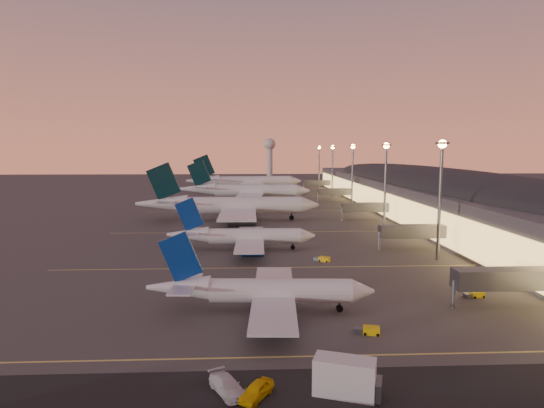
{
  "coord_description": "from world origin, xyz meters",
  "views": [
    {
      "loc": [
        -4.35,
        -94.92,
        23.88
      ],
      "look_at": [
        2.0,
        45.0,
        7.0
      ],
      "focal_mm": 30.0,
      "sensor_mm": 36.0,
      "label": 1
    }
  ],
  "objects_px": {
    "airliner_wide_near": "(229,206)",
    "service_van_d": "(257,390)",
    "airliner_narrow_north": "(242,236)",
    "baggage_tug_a": "(368,330)",
    "service_van_c": "(227,385)",
    "airliner_narrow_south": "(261,291)",
    "airliner_wide_mid": "(245,191)",
    "airliner_wide_far": "(245,182)",
    "baggage_tug_c": "(322,259)",
    "baggage_tug_b": "(475,295)",
    "radar_tower": "(270,152)",
    "catering_truck_a": "(348,378)"
  },
  "relations": [
    {
      "from": "airliner_wide_near",
      "to": "catering_truck_a",
      "type": "distance_m",
      "value": 111.91
    },
    {
      "from": "airliner_wide_far",
      "to": "airliner_narrow_north",
      "type": "bearing_deg",
      "value": -95.77
    },
    {
      "from": "baggage_tug_b",
      "to": "baggage_tug_a",
      "type": "bearing_deg",
      "value": -152.89
    },
    {
      "from": "airliner_wide_far",
      "to": "service_van_c",
      "type": "height_order",
      "value": "airliner_wide_far"
    },
    {
      "from": "catering_truck_a",
      "to": "baggage_tug_a",
      "type": "bearing_deg",
      "value": 87.7
    },
    {
      "from": "baggage_tug_a",
      "to": "catering_truck_a",
      "type": "distance_m",
      "value": 15.78
    },
    {
      "from": "radar_tower",
      "to": "baggage_tug_c",
      "type": "height_order",
      "value": "radar_tower"
    },
    {
      "from": "baggage_tug_a",
      "to": "catering_truck_a",
      "type": "bearing_deg",
      "value": -97.18
    },
    {
      "from": "baggage_tug_a",
      "to": "airliner_narrow_south",
      "type": "bearing_deg",
      "value": 161.62
    },
    {
      "from": "airliner_wide_mid",
      "to": "baggage_tug_c",
      "type": "xyz_separation_m",
      "value": [
        18.27,
        -113.85,
        -4.5
      ]
    },
    {
      "from": "airliner_narrow_north",
      "to": "service_van_c",
      "type": "height_order",
      "value": "airliner_narrow_north"
    },
    {
      "from": "airliner_narrow_south",
      "to": "airliner_wide_mid",
      "type": "height_order",
      "value": "airliner_wide_mid"
    },
    {
      "from": "airliner_wide_near",
      "to": "baggage_tug_c",
      "type": "distance_m",
      "value": 61.88
    },
    {
      "from": "baggage_tug_c",
      "to": "baggage_tug_a",
      "type": "bearing_deg",
      "value": -59.07
    },
    {
      "from": "airliner_wide_near",
      "to": "radar_tower",
      "type": "bearing_deg",
      "value": 83.63
    },
    {
      "from": "airliner_wide_mid",
      "to": "baggage_tug_a",
      "type": "xyz_separation_m",
      "value": [
        18.21,
        -152.47,
        -4.52
      ]
    },
    {
      "from": "baggage_tug_b",
      "to": "service_van_c",
      "type": "height_order",
      "value": "service_van_c"
    },
    {
      "from": "radar_tower",
      "to": "baggage_tug_c",
      "type": "bearing_deg",
      "value": -89.83
    },
    {
      "from": "airliner_wide_mid",
      "to": "airliner_wide_far",
      "type": "height_order",
      "value": "airliner_wide_far"
    },
    {
      "from": "airliner_narrow_north",
      "to": "baggage_tug_a",
      "type": "bearing_deg",
      "value": -70.12
    },
    {
      "from": "airliner_wide_mid",
      "to": "airliner_narrow_north",
      "type": "bearing_deg",
      "value": -85.49
    },
    {
      "from": "airliner_wide_mid",
      "to": "radar_tower",
      "type": "distance_m",
      "value": 148.39
    },
    {
      "from": "airliner_wide_far",
      "to": "radar_tower",
      "type": "bearing_deg",
      "value": 73.05
    },
    {
      "from": "airliner_wide_near",
      "to": "radar_tower",
      "type": "relative_size",
      "value": 1.89
    },
    {
      "from": "service_van_c",
      "to": "baggage_tug_a",
      "type": "bearing_deg",
      "value": 8.75
    },
    {
      "from": "airliner_narrow_south",
      "to": "baggage_tug_a",
      "type": "relative_size",
      "value": 9.66
    },
    {
      "from": "airliner_wide_mid",
      "to": "service_van_c",
      "type": "height_order",
      "value": "airliner_wide_mid"
    },
    {
      "from": "airliner_wide_near",
      "to": "service_van_d",
      "type": "distance_m",
      "value": 111.02
    },
    {
      "from": "service_van_d",
      "to": "airliner_wide_near",
      "type": "bearing_deg",
      "value": 126.44
    },
    {
      "from": "catering_truck_a",
      "to": "airliner_wide_far",
      "type": "bearing_deg",
      "value": 112.63
    },
    {
      "from": "baggage_tug_c",
      "to": "radar_tower",
      "type": "bearing_deg",
      "value": 121.19
    },
    {
      "from": "airliner_wide_near",
      "to": "catering_truck_a",
      "type": "bearing_deg",
      "value": -81.38
    },
    {
      "from": "airliner_wide_far",
      "to": "baggage_tug_b",
      "type": "xyz_separation_m",
      "value": [
        39.81,
        -189.8,
        -5.03
      ]
    },
    {
      "from": "airliner_narrow_north",
      "to": "service_van_d",
      "type": "height_order",
      "value": "airliner_narrow_north"
    },
    {
      "from": "airliner_wide_mid",
      "to": "airliner_wide_far",
      "type": "relative_size",
      "value": 0.91
    },
    {
      "from": "baggage_tug_c",
      "to": "catering_truck_a",
      "type": "bearing_deg",
      "value": -65.23
    },
    {
      "from": "baggage_tug_b",
      "to": "service_van_d",
      "type": "bearing_deg",
      "value": -147.54
    },
    {
      "from": "radar_tower",
      "to": "baggage_tug_a",
      "type": "xyz_separation_m",
      "value": [
        0.73,
        -298.85,
        -21.43
      ]
    },
    {
      "from": "airliner_wide_far",
      "to": "baggage_tug_c",
      "type": "bearing_deg",
      "value": -89.74
    },
    {
      "from": "radar_tower",
      "to": "baggage_tug_a",
      "type": "bearing_deg",
      "value": -89.86
    },
    {
      "from": "airliner_wide_near",
      "to": "airliner_wide_mid",
      "type": "height_order",
      "value": "airliner_wide_near"
    },
    {
      "from": "airliner_narrow_south",
      "to": "airliner_wide_far",
      "type": "distance_m",
      "value": 194.79
    },
    {
      "from": "airliner_narrow_south",
      "to": "baggage_tug_a",
      "type": "distance_m",
      "value": 16.62
    },
    {
      "from": "airliner_wide_near",
      "to": "service_van_c",
      "type": "xyz_separation_m",
      "value": [
        5.25,
        -109.62,
        -4.3
      ]
    },
    {
      "from": "service_van_d",
      "to": "catering_truck_a",
      "type": "bearing_deg",
      "value": 32.8
    },
    {
      "from": "airliner_wide_near",
      "to": "service_van_d",
      "type": "xyz_separation_m",
      "value": [
        8.13,
        -110.64,
        -4.31
      ]
    },
    {
      "from": "baggage_tug_b",
      "to": "service_van_c",
      "type": "bearing_deg",
      "value": -150.67
    },
    {
      "from": "service_van_c",
      "to": "service_van_d",
      "type": "relative_size",
      "value": 1.19
    },
    {
      "from": "airliner_narrow_south",
      "to": "radar_tower",
      "type": "height_order",
      "value": "radar_tower"
    },
    {
      "from": "catering_truck_a",
      "to": "airliner_narrow_north",
      "type": "bearing_deg",
      "value": 119.4
    }
  ]
}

